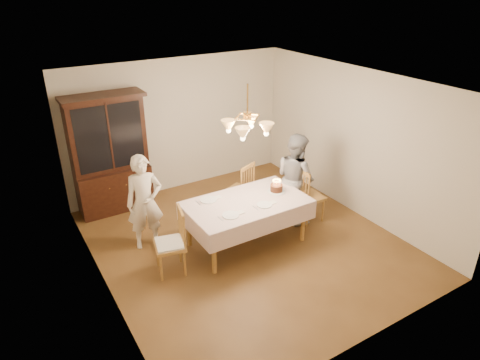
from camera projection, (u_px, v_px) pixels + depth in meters
ground at (246, 242)px, 7.00m from camera, size 5.00×5.00×0.00m
room_shell at (247, 153)px, 6.32m from camera, size 5.00×5.00×5.00m
dining_table at (247, 206)px, 6.70m from camera, size 1.90×1.10×0.76m
china_hutch at (110, 156)px, 7.60m from camera, size 1.38×0.54×2.16m
chair_far_side at (240, 191)px, 7.68m from camera, size 0.57×0.56×1.00m
chair_left_end at (170, 245)px, 6.13m from camera, size 0.51×0.52×1.00m
chair_right_end at (309, 197)px, 7.47m from camera, size 0.44×0.46×1.00m
elderly_woman at (145, 202)px, 6.61m from camera, size 0.63×0.48×1.55m
adult_in_grey at (295, 177)px, 7.39m from camera, size 0.61×0.78×1.59m
birthday_cake at (276, 188)px, 6.96m from camera, size 0.30×0.30×0.21m
place_setting_near_left at (231, 215)px, 6.28m from camera, size 0.40×0.25×0.02m
place_setting_near_right at (265, 205)px, 6.57m from camera, size 0.38×0.24×0.02m
place_setting_far_left at (209, 200)px, 6.71m from camera, size 0.41×0.27×0.02m
chandelier at (247, 127)px, 6.15m from camera, size 0.62×0.62×0.73m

